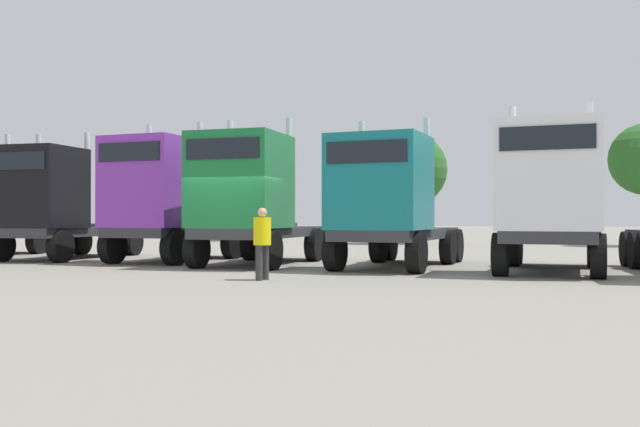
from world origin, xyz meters
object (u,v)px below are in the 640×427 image
semi_truck_purple (163,199)px  semi_truck_green (250,199)px  semi_truck_white (550,196)px  visitor_in_hivis (262,238)px  semi_truck_teal (388,202)px  semi_truck_black (50,203)px

semi_truck_purple → semi_truck_green: bearing=79.8°
semi_truck_white → visitor_in_hivis: 7.34m
semi_truck_teal → semi_truck_white: semi_truck_white is taller
visitor_in_hivis → semi_truck_teal: bearing=-107.7°
semi_truck_black → semi_truck_white: semi_truck_white is taller
semi_truck_teal → visitor_in_hivis: 4.64m
semi_truck_teal → visitor_in_hivis: size_ratio=3.82×
semi_truck_purple → visitor_in_hivis: size_ratio=3.67×
semi_truck_green → semi_truck_white: (8.29, 0.23, -0.02)m
semi_truck_black → visitor_in_hivis: bearing=61.0°
semi_truck_purple → semi_truck_white: semi_truck_purple is taller
semi_truck_white → visitor_in_hivis: (-5.99, -4.12, -1.00)m
semi_truck_purple → semi_truck_white: (11.64, -0.34, -0.05)m
semi_truck_teal → semi_truck_white: 4.22m
semi_truck_teal → semi_truck_white: (4.22, -0.07, 0.09)m
visitor_in_hivis → semi_truck_green: bearing=-54.3°
semi_truck_purple → semi_truck_green: (3.35, -0.57, -0.02)m
visitor_in_hivis → semi_truck_black: bearing=-17.5°
semi_truck_teal → visitor_in_hivis: semi_truck_teal is taller
semi_truck_black → semi_truck_purple: 4.15m
semi_truck_green → semi_truck_white: bearing=87.2°
semi_truck_teal → visitor_in_hivis: (-1.76, -4.19, -0.91)m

